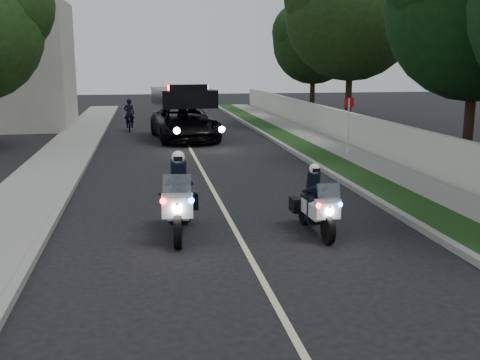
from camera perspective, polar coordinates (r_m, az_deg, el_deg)
name	(u,v)px	position (r m, az deg, el deg)	size (l,w,h in m)	color
ground	(278,309)	(8.90, 3.84, -12.75)	(120.00, 120.00, 0.00)	black
curb_right	(328,172)	(19.20, 8.88, 0.77)	(0.20, 60.00, 0.15)	gray
grass_verge	(348,172)	(19.43, 10.84, 0.84)	(1.20, 60.00, 0.16)	#193814
sidewalk_right	(385,170)	(19.91, 14.35, 0.95)	(1.40, 60.00, 0.16)	gray
property_wall	(414,150)	(20.23, 17.04, 2.89)	(0.22, 60.00, 1.50)	beige
curb_left	(75,181)	(18.36, -16.21, -0.06)	(0.20, 60.00, 0.15)	gray
sidewalk_left	(38,182)	(18.52, -19.59, -0.17)	(2.00, 60.00, 0.16)	gray
lane_marking	(207,178)	(18.34, -3.38, 0.16)	(0.12, 50.00, 0.01)	#BFB78C
police_moto_left	(180,235)	(12.49, -6.08, -5.48)	(0.75, 2.16, 1.83)	silver
police_moto_right	(315,233)	(12.64, 7.53, -5.30)	(0.63, 1.81, 1.54)	silver
police_suv	(185,140)	(27.67, -5.55, 4.05)	(2.74, 5.92, 2.88)	black
bicycle	(130,131)	(31.48, -11.00, 4.82)	(0.61, 1.75, 0.91)	black
cyclist	(130,131)	(31.48, -11.00, 4.82)	(0.56, 0.37, 1.55)	black
sign_post	(347,156)	(23.01, 10.69, 2.34)	(0.38, 0.38, 2.41)	#A90C27
tree_right_c	(465,165)	(22.31, 21.70, 1.41)	(6.39, 6.39, 10.64)	black
tree_right_d	(347,128)	(33.05, 10.72, 5.15)	(7.33, 7.33, 12.22)	#203D14
tree_right_e	(312,113)	(42.29, 7.22, 6.67)	(5.86, 5.86, 9.77)	#173410
tree_left_far	(15,123)	(37.83, -21.69, 5.34)	(5.14, 5.14, 8.57)	black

